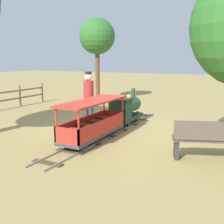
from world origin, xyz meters
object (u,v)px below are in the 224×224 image
at_px(locomotive, 126,109).
at_px(oak_tree_distant, 97,37).
at_px(passenger_car, 93,124).
at_px(park_bench, 206,140).
at_px(conductor_person, 89,94).

height_order(locomotive, oak_tree_distant, oak_tree_distant).
distance_m(passenger_car, oak_tree_distant, 7.19).
height_order(locomotive, park_bench, locomotive).
distance_m(park_bench, oak_tree_distant, 8.84).
bearing_deg(oak_tree_distant, park_bench, -45.58).
distance_m(conductor_person, oak_tree_distant, 5.45).
relative_size(locomotive, oak_tree_distant, 0.38).
bearing_deg(conductor_person, locomotive, 30.84).
xyz_separation_m(passenger_car, oak_tree_distant, (-3.24, 5.89, 2.55)).
distance_m(passenger_car, park_bench, 2.69).
bearing_deg(passenger_car, locomotive, 90.00).
distance_m(locomotive, conductor_person, 1.22).
height_order(park_bench, oak_tree_distant, oak_tree_distant).
bearing_deg(oak_tree_distant, locomotive, -50.61).
bearing_deg(conductor_person, passenger_car, -54.83).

